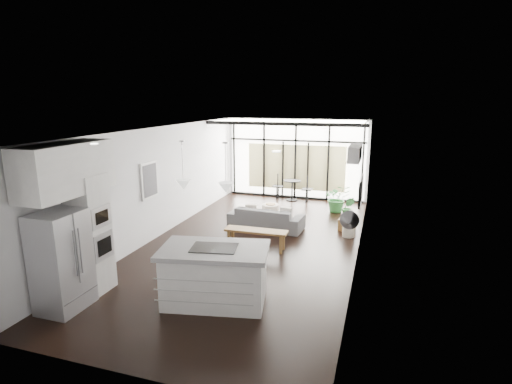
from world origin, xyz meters
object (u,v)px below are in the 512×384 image
Objects in this scene: console_bench at (256,239)px; tv at (361,191)px; fridge at (62,261)px; island at (215,275)px; milk_can at (349,225)px; sofa at (266,214)px; pouf at (271,211)px.

console_bench is 2.82m from tv.
fridge is 1.14× the size of console_bench.
island is 2.63m from console_bench.
fridge is 6.70m from milk_can.
milk_can is at bearing -176.02° from sofa.
island is 4.54m from tv.
pouf is at bearing 72.73° from fridge.
fridge is 1.55× the size of tv.
island is at bearing 98.19° from sofa.
console_bench is at bearing -82.04° from pouf.
sofa is at bearing 96.37° from console_bench.
sofa is 1.85× the size of tv.
fridge is at bearing -123.51° from console_bench.
fridge is 3.34× the size of pouf.
island is 4.60m from milk_can.
pouf is (-0.36, 2.57, -0.04)m from console_bench.
milk_can is at bearing 50.11° from fridge.
milk_can is at bearing -23.15° from pouf.
island is at bearing -89.40° from console_bench.
fridge is 6.47m from pouf.
milk_can is (1.94, 4.17, -0.20)m from island.
island is 2.56m from fridge.
sofa is (-0.28, 4.18, -0.11)m from island.
fridge reaches higher than console_bench.
pouf is at bearing 83.62° from island.
pouf is 3.13m from tv.
tv is (2.28, 1.27, 1.06)m from console_bench.
tv is (2.20, 3.89, 0.80)m from island.
sofa reaches higher than console_bench.
milk_can is 0.56× the size of tv.
island is 5.21m from pouf.
tv is at bearing 49.34° from island.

